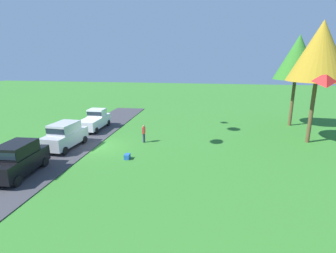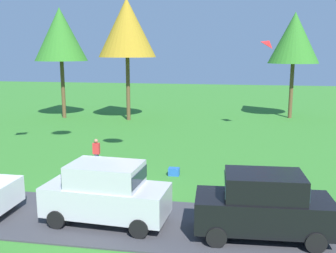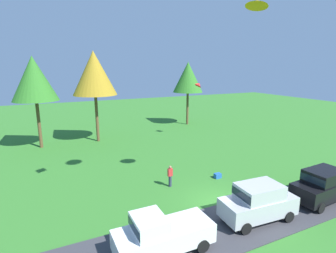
{
  "view_description": "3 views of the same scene",
  "coord_description": "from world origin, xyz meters",
  "px_view_note": "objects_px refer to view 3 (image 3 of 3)",
  "views": [
    {
      "loc": [
        21.31,
        9.76,
        7.92
      ],
      "look_at": [
        0.76,
        6.49,
        2.37
      ],
      "focal_mm": 28.0,
      "sensor_mm": 36.0,
      "label": 1
    },
    {
      "loc": [
        5.55,
        -15.89,
        6.39
      ],
      "look_at": [
        2.1,
        3.71,
        2.53
      ],
      "focal_mm": 42.0,
      "sensor_mm": 36.0,
      "label": 2
    },
    {
      "loc": [
        -10.18,
        -13.25,
        9.15
      ],
      "look_at": [
        -0.56,
        6.81,
        4.05
      ],
      "focal_mm": 28.0,
      "sensor_mm": 36.0,
      "label": 3
    }
  ],
  "objects_px": {
    "cooler_box": "(218,176)",
    "kite_diamond_over_trees": "(199,85)",
    "car_suv_by_flagpole": "(258,201)",
    "car_suv_near_entrance": "(323,184)",
    "person_on_lawn": "(170,176)",
    "tree_center_back": "(34,79)",
    "tree_lone_near": "(94,73)",
    "kite_delta_low_drifter": "(257,3)",
    "car_pickup_far_end": "(160,234)",
    "tree_right_of_center": "(188,77)"
  },
  "relations": [
    {
      "from": "tree_lone_near",
      "to": "car_suv_near_entrance",
      "type": "bearing_deg",
      "value": -63.68
    },
    {
      "from": "car_suv_by_flagpole",
      "to": "tree_right_of_center",
      "type": "distance_m",
      "value": 28.15
    },
    {
      "from": "car_suv_by_flagpole",
      "to": "tree_center_back",
      "type": "xyz_separation_m",
      "value": [
        -11.75,
        22.04,
        6.55
      ]
    },
    {
      "from": "person_on_lawn",
      "to": "tree_lone_near",
      "type": "height_order",
      "value": "tree_lone_near"
    },
    {
      "from": "cooler_box",
      "to": "kite_delta_low_drifter",
      "type": "bearing_deg",
      "value": -90.02
    },
    {
      "from": "person_on_lawn",
      "to": "tree_center_back",
      "type": "relative_size",
      "value": 0.17
    },
    {
      "from": "cooler_box",
      "to": "car_suv_near_entrance",
      "type": "bearing_deg",
      "value": -57.15
    },
    {
      "from": "car_pickup_far_end",
      "to": "cooler_box",
      "type": "bearing_deg",
      "value": 37.86
    },
    {
      "from": "tree_lone_near",
      "to": "kite_diamond_over_trees",
      "type": "distance_m",
      "value": 12.94
    },
    {
      "from": "person_on_lawn",
      "to": "kite_delta_low_drifter",
      "type": "relative_size",
      "value": 1.2
    },
    {
      "from": "car_suv_near_entrance",
      "to": "tree_right_of_center",
      "type": "xyz_separation_m",
      "value": [
        4.09,
        25.86,
        6.22
      ]
    },
    {
      "from": "car_suv_by_flagpole",
      "to": "tree_center_back",
      "type": "bearing_deg",
      "value": 118.06
    },
    {
      "from": "car_suv_by_flagpole",
      "to": "kite_diamond_over_trees",
      "type": "distance_m",
      "value": 19.96
    },
    {
      "from": "car_suv_near_entrance",
      "to": "cooler_box",
      "type": "height_order",
      "value": "car_suv_near_entrance"
    },
    {
      "from": "tree_center_back",
      "to": "kite_diamond_over_trees",
      "type": "bearing_deg",
      "value": -12.65
    },
    {
      "from": "tree_lone_near",
      "to": "cooler_box",
      "type": "xyz_separation_m",
      "value": [
        6.83,
        -15.75,
        -8.18
      ]
    },
    {
      "from": "tree_lone_near",
      "to": "tree_right_of_center",
      "type": "relative_size",
      "value": 1.11
    },
    {
      "from": "kite_delta_low_drifter",
      "to": "person_on_lawn",
      "type": "bearing_deg",
      "value": 140.92
    },
    {
      "from": "car_suv_by_flagpole",
      "to": "kite_delta_low_drifter",
      "type": "height_order",
      "value": "kite_delta_low_drifter"
    },
    {
      "from": "tree_right_of_center",
      "to": "car_suv_near_entrance",
      "type": "bearing_deg",
      "value": -98.99
    },
    {
      "from": "car_pickup_far_end",
      "to": "kite_diamond_over_trees",
      "type": "bearing_deg",
      "value": 53.23
    },
    {
      "from": "tree_right_of_center",
      "to": "kite_diamond_over_trees",
      "type": "distance_m",
      "value": 8.33
    },
    {
      "from": "tree_lone_near",
      "to": "tree_right_of_center",
      "type": "bearing_deg",
      "value": 14.04
    },
    {
      "from": "car_suv_by_flagpole",
      "to": "tree_center_back",
      "type": "distance_m",
      "value": 25.82
    },
    {
      "from": "cooler_box",
      "to": "kite_diamond_over_trees",
      "type": "distance_m",
      "value": 14.52
    },
    {
      "from": "tree_center_back",
      "to": "kite_delta_low_drifter",
      "type": "height_order",
      "value": "kite_delta_low_drifter"
    },
    {
      "from": "car_pickup_far_end",
      "to": "kite_delta_low_drifter",
      "type": "relative_size",
      "value": 3.51
    },
    {
      "from": "person_on_lawn",
      "to": "cooler_box",
      "type": "bearing_deg",
      "value": -3.87
    },
    {
      "from": "car_suv_near_entrance",
      "to": "kite_diamond_over_trees",
      "type": "height_order",
      "value": "kite_diamond_over_trees"
    },
    {
      "from": "car_suv_by_flagpole",
      "to": "cooler_box",
      "type": "bearing_deg",
      "value": 75.74
    },
    {
      "from": "person_on_lawn",
      "to": "kite_diamond_over_trees",
      "type": "bearing_deg",
      "value": 49.68
    },
    {
      "from": "car_suv_near_entrance",
      "to": "person_on_lawn",
      "type": "height_order",
      "value": "car_suv_near_entrance"
    },
    {
      "from": "tree_right_of_center",
      "to": "cooler_box",
      "type": "distance_m",
      "value": 22.39
    },
    {
      "from": "car_suv_near_entrance",
      "to": "person_on_lawn",
      "type": "distance_m",
      "value": 10.72
    },
    {
      "from": "tree_center_back",
      "to": "tree_lone_near",
      "type": "relative_size",
      "value": 0.94
    },
    {
      "from": "cooler_box",
      "to": "car_suv_by_flagpole",
      "type": "bearing_deg",
      "value": -104.26
    },
    {
      "from": "car_pickup_far_end",
      "to": "tree_center_back",
      "type": "distance_m",
      "value": 23.73
    },
    {
      "from": "person_on_lawn",
      "to": "cooler_box",
      "type": "distance_m",
      "value": 4.37
    },
    {
      "from": "person_on_lawn",
      "to": "car_suv_by_flagpole",
      "type": "bearing_deg",
      "value": -66.93
    },
    {
      "from": "car_suv_by_flagpole",
      "to": "tree_lone_near",
      "type": "bearing_deg",
      "value": 103.53
    },
    {
      "from": "car_suv_by_flagpole",
      "to": "tree_right_of_center",
      "type": "bearing_deg",
      "value": 69.19
    },
    {
      "from": "car_suv_near_entrance",
      "to": "tree_lone_near",
      "type": "distance_m",
      "value": 25.65
    },
    {
      "from": "car_pickup_far_end",
      "to": "cooler_box",
      "type": "height_order",
      "value": "car_pickup_far_end"
    },
    {
      "from": "car_suv_by_flagpole",
      "to": "cooler_box",
      "type": "height_order",
      "value": "car_suv_by_flagpole"
    },
    {
      "from": "car_pickup_far_end",
      "to": "person_on_lawn",
      "type": "bearing_deg",
      "value": 60.29
    },
    {
      "from": "car_suv_by_flagpole",
      "to": "person_on_lawn",
      "type": "distance_m",
      "value": 7.02
    },
    {
      "from": "car_suv_by_flagpole",
      "to": "tree_center_back",
      "type": "height_order",
      "value": "tree_center_back"
    },
    {
      "from": "car_pickup_far_end",
      "to": "kite_delta_low_drifter",
      "type": "xyz_separation_m",
      "value": [
        8.04,
        3.04,
        11.91
      ]
    },
    {
      "from": "car_suv_by_flagpole",
      "to": "cooler_box",
      "type": "distance_m",
      "value": 6.44
    },
    {
      "from": "kite_delta_low_drifter",
      "to": "car_pickup_far_end",
      "type": "bearing_deg",
      "value": -159.27
    }
  ]
}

